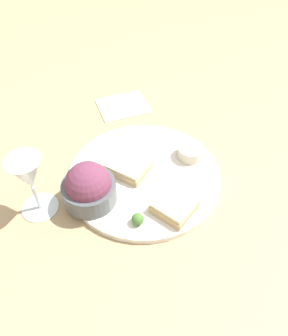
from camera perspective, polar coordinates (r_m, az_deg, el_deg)
The scene contains 9 objects.
ground_plane at distance 0.78m, azimuth -0.00°, elevation -1.71°, with size 4.00×4.00×0.00m, color tan.
dinner_plate at distance 0.77m, azimuth -0.00°, elevation -1.36°, with size 0.36×0.36×0.01m.
salad_bowl at distance 0.70m, azimuth -9.59°, elevation -3.33°, with size 0.12×0.12×0.10m.
sauce_ramekin at distance 0.81m, azimuth 8.11°, elevation 2.87°, with size 0.06×0.06×0.03m.
cheese_toast_near at distance 0.77m, azimuth -2.84°, elevation 0.31°, with size 0.12×0.11×0.03m.
cheese_toast_far at distance 0.70m, azimuth 5.33°, elevation -6.54°, with size 0.11×0.11×0.03m.
wine_glass at distance 0.68m, azimuth -19.43°, elevation -1.54°, with size 0.08×0.08×0.15m.
garnish at distance 0.67m, azimuth -0.82°, elevation -8.90°, with size 0.03×0.03×0.03m.
napkin at distance 0.99m, azimuth -3.67°, elevation 10.81°, with size 0.18×0.17×0.01m.
Camera 1 is at (-0.05, 0.51, 0.59)m, focal length 35.00 mm.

